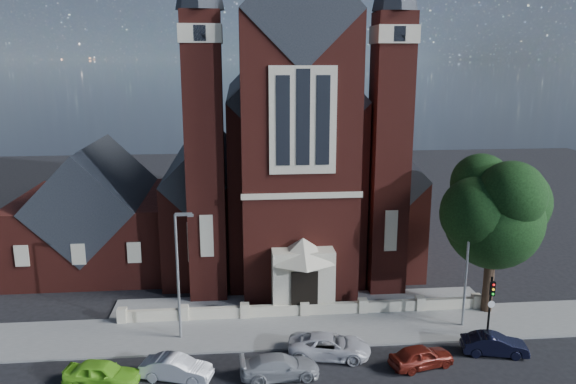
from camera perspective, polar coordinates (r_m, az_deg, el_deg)
name	(u,v)px	position (r m, az deg, el deg)	size (l,w,h in m)	color
ground	(292,270)	(46.53, 0.39, -7.93)	(120.00, 120.00, 0.00)	black
pavement_strip	(308,330)	(37.00, 2.04, -13.80)	(60.00, 5.00, 0.12)	slate
forecourt_paving	(301,303)	(40.58, 1.31, -11.24)	(26.00, 3.00, 0.14)	slate
forecourt_wall	(304,316)	(38.78, 1.66, -12.46)	(24.00, 0.40, 0.90)	#B7AF92
church	(284,156)	(52.01, -0.46, 3.71)	(20.01, 34.90, 29.20)	#531C16
parish_hall	(97,218)	(49.32, -18.81, -2.52)	(12.00, 12.20, 10.24)	#531C16
street_tree	(498,215)	(39.12, 20.54, -2.21)	(6.40, 6.60, 10.70)	black
street_lamp_left	(179,269)	(34.61, -11.01, -7.70)	(1.16, 0.22, 8.09)	gray
street_lamp_right	(469,260)	(37.30, 17.87, -6.55)	(1.16, 0.22, 8.09)	gray
traffic_signal	(491,299)	(37.06, 19.92, -10.19)	(0.28, 0.42, 4.00)	black
car_lime_van	(102,373)	(32.69, -18.38, -17.10)	(1.61, 3.99, 1.36)	#7FD92B
car_silver_a	(177,368)	(32.27, -11.25, -17.15)	(1.35, 3.86, 1.27)	#B8BAC0
car_silver_b	(280,367)	(31.86, -0.85, -17.31)	(1.76, 4.33, 1.26)	#919497
car_white_suv	(329,346)	(33.84, 4.23, -15.32)	(2.21, 4.78, 1.33)	silver
car_dark_red	(421,356)	(33.63, 13.39, -15.94)	(1.49, 3.69, 1.26)	maroon
car_navy	(494,345)	(36.06, 20.23, -14.34)	(1.31, 3.77, 1.24)	black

